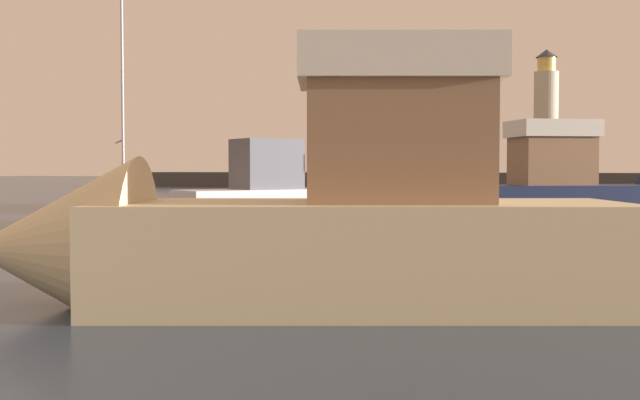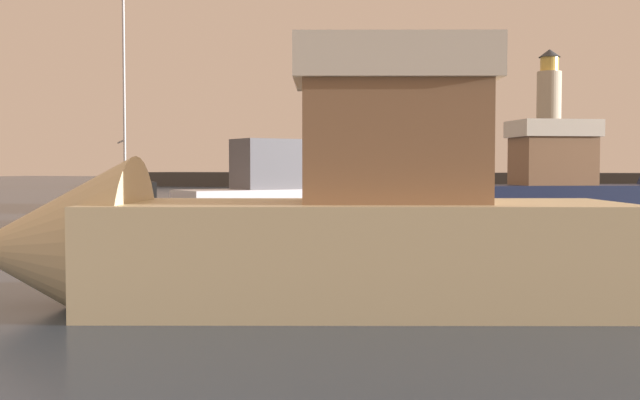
# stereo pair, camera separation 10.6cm
# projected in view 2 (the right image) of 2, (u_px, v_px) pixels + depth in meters

# --- Properties ---
(ground_plane) EXTENTS (220.00, 220.00, 0.00)m
(ground_plane) POSITION_uv_depth(u_px,v_px,m) (416.00, 207.00, 37.51)
(ground_plane) COLOR #2D3D51
(breakwater) EXTENTS (67.24, 5.47, 1.45)m
(breakwater) POSITION_uv_depth(u_px,v_px,m) (482.00, 180.00, 70.82)
(breakwater) COLOR #423F3D
(breakwater) RESTS_ON ground_plane
(lighthouse) EXTENTS (2.17, 2.17, 11.18)m
(lighthouse) POSITION_uv_depth(u_px,v_px,m) (549.00, 114.00, 68.81)
(lighthouse) COLOR beige
(lighthouse) RESTS_ON breakwater
(motorboat_0) EXTENTS (9.56, 5.23, 4.17)m
(motorboat_0) POSITION_uv_depth(u_px,v_px,m) (273.00, 228.00, 10.60)
(motorboat_0) COLOR beige
(motorboat_0) RESTS_ON ground_plane
(motorboat_4) EXTENTS (6.47, 7.32, 3.11)m
(motorboat_4) POSITION_uv_depth(u_px,v_px,m) (298.00, 199.00, 25.09)
(motorboat_4) COLOR silver
(motorboat_4) RESTS_ON ground_plane
(motorboat_5) EXTENTS (9.35, 6.20, 3.96)m
(motorboat_5) POSITION_uv_depth(u_px,v_px,m) (598.00, 195.00, 25.08)
(motorboat_5) COLOR #1E284C
(motorboat_5) RESTS_ON ground_plane
(sailboat_moored) EXTENTS (6.58, 7.97, 11.83)m
(sailboat_moored) POSITION_uv_depth(u_px,v_px,m) (124.00, 194.00, 35.73)
(sailboat_moored) COLOR black
(sailboat_moored) RESTS_ON ground_plane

